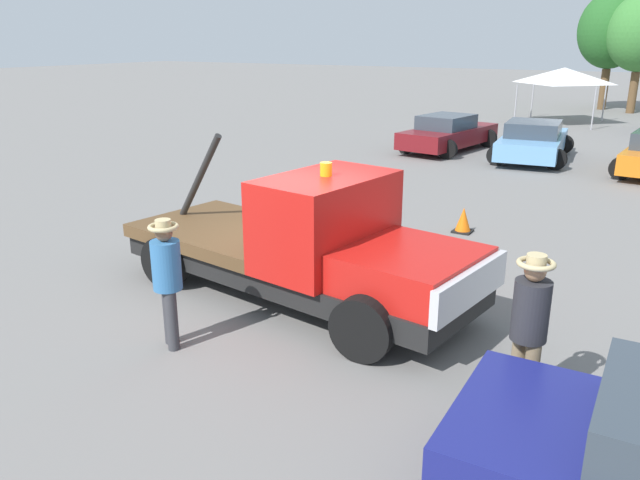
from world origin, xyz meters
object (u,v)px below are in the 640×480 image
object	(u,v)px
person_near_truck	(530,320)
canopy_tent_white	(564,76)
traffic_cone	(463,221)
person_at_hood	(167,273)
parked_car_skyblue	(533,141)
tow_truck	(311,248)
tree_right	(612,30)
parked_car_maroon	(448,133)

from	to	relation	value
person_near_truck	canopy_tent_white	xyz separation A→B (m)	(-4.55, 26.56, 1.20)
person_near_truck	traffic_cone	distance (m)	6.89
person_at_hood	parked_car_skyblue	size ratio (longest dim) A/B	0.36
tow_truck	person_near_truck	size ratio (longest dim) A/B	3.44
tow_truck	person_near_truck	world-z (taller)	tow_truck
traffic_cone	person_near_truck	bearing A→B (deg)	-66.23
tree_right	traffic_cone	bearing A→B (deg)	-88.30
person_at_hood	parked_car_skyblue	xyz separation A→B (m)	(1.04, 16.71, -0.42)
tow_truck	parked_car_maroon	distance (m)	15.01
tow_truck	canopy_tent_white	world-z (taller)	canopy_tent_white
tow_truck	parked_car_skyblue	xyz separation A→B (m)	(0.18, 14.45, -0.26)
person_at_hood	parked_car_maroon	size ratio (longest dim) A/B	0.36
canopy_tent_white	parked_car_skyblue	bearing A→B (deg)	-84.20
parked_car_maroon	parked_car_skyblue	world-z (taller)	same
parked_car_maroon	tree_right	bearing A→B (deg)	-0.59
person_at_hood	parked_car_skyblue	distance (m)	16.75
person_near_truck	parked_car_skyblue	xyz separation A→B (m)	(-3.45, 15.80, -0.45)
tow_truck	tree_right	bearing A→B (deg)	98.17
tow_truck	parked_car_skyblue	bearing A→B (deg)	97.53
person_near_truck	parked_car_skyblue	size ratio (longest dim) A/B	0.37
traffic_cone	canopy_tent_white	bearing A→B (deg)	95.04
traffic_cone	parked_car_maroon	bearing A→B (deg)	111.45
canopy_tent_white	traffic_cone	world-z (taller)	canopy_tent_white
canopy_tent_white	traffic_cone	xyz separation A→B (m)	(1.79, -20.30, -2.04)
tree_right	person_near_truck	bearing A→B (deg)	-84.03
person_near_truck	tree_right	size ratio (longest dim) A/B	0.28
tow_truck	canopy_tent_white	xyz separation A→B (m)	(-0.91, 25.21, 1.38)
parked_car_maroon	person_at_hood	bearing A→B (deg)	-164.12
tow_truck	traffic_cone	bearing A→B (deg)	88.11
tow_truck	canopy_tent_white	bearing A→B (deg)	100.32
parked_car_maroon	tree_right	size ratio (longest dim) A/B	0.75
tow_truck	person_near_truck	xyz separation A→B (m)	(3.63, -1.35, 0.18)
tow_truck	tree_right	world-z (taller)	tree_right
tow_truck	person_near_truck	distance (m)	3.88
tree_right	tow_truck	bearing A→B (deg)	-90.07
person_at_hood	parked_car_maroon	xyz separation A→B (m)	(-2.11, 16.97, -0.42)
parked_car_skyblue	tow_truck	bearing A→B (deg)	173.22
parked_car_maroon	traffic_cone	bearing A→B (deg)	-149.76
traffic_cone	person_at_hood	bearing A→B (deg)	-103.63
tree_right	canopy_tent_white	bearing A→B (deg)	-97.01
tree_right	traffic_cone	world-z (taller)	tree_right
person_near_truck	canopy_tent_white	bearing A→B (deg)	-134.65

